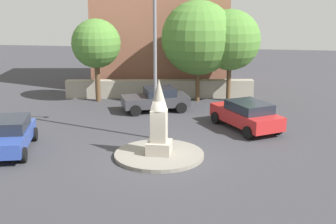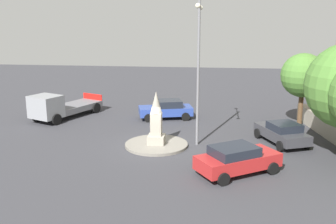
{
  "view_description": "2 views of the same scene",
  "coord_description": "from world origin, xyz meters",
  "px_view_note": "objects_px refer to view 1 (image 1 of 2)",
  "views": [
    {
      "loc": [
        3.04,
        -17.98,
        6.81
      ],
      "look_at": [
        0.42,
        -0.24,
        2.07
      ],
      "focal_mm": 47.98,
      "sensor_mm": 36.0,
      "label": 1
    },
    {
      "loc": [
        22.18,
        3.5,
        7.61
      ],
      "look_at": [
        -0.49,
        0.66,
        2.06
      ],
      "focal_mm": 40.89,
      "sensor_mm": 36.0,
      "label": 2
    }
  ],
  "objects_px": {
    "streetlamp": "(155,28)",
    "corner_building": "(160,23)",
    "car_red_parked_right": "(247,114)",
    "monument": "(159,121)",
    "tree_far_corner": "(230,40)",
    "tree_near_wall": "(96,44)",
    "car_blue_far_side": "(8,135)",
    "tree_mid_cluster": "(198,38)",
    "car_dark_grey_passing": "(156,99)"
  },
  "relations": [
    {
      "from": "monument",
      "to": "car_dark_grey_passing",
      "type": "height_order",
      "value": "monument"
    },
    {
      "from": "streetlamp",
      "to": "tree_far_corner",
      "type": "relative_size",
      "value": 1.5
    },
    {
      "from": "car_red_parked_right",
      "to": "monument",
      "type": "bearing_deg",
      "value": -128.89
    },
    {
      "from": "monument",
      "to": "corner_building",
      "type": "xyz_separation_m",
      "value": [
        -2.58,
        15.86,
        3.07
      ]
    },
    {
      "from": "corner_building",
      "to": "tree_mid_cluster",
      "type": "height_order",
      "value": "corner_building"
    },
    {
      "from": "corner_building",
      "to": "car_dark_grey_passing",
      "type": "bearing_deg",
      "value": -82.2
    },
    {
      "from": "streetlamp",
      "to": "tree_near_wall",
      "type": "bearing_deg",
      "value": 125.19
    },
    {
      "from": "streetlamp",
      "to": "corner_building",
      "type": "distance_m",
      "value": 13.55
    },
    {
      "from": "streetlamp",
      "to": "tree_near_wall",
      "type": "xyz_separation_m",
      "value": [
        -5.07,
        7.19,
        -1.58
      ]
    },
    {
      "from": "tree_far_corner",
      "to": "monument",
      "type": "bearing_deg",
      "value": -104.05
    },
    {
      "from": "monument",
      "to": "tree_far_corner",
      "type": "xyz_separation_m",
      "value": [
        2.76,
        11.02,
        2.35
      ]
    },
    {
      "from": "tree_near_wall",
      "to": "tree_mid_cluster",
      "type": "relative_size",
      "value": 0.82
    },
    {
      "from": "monument",
      "to": "car_dark_grey_passing",
      "type": "bearing_deg",
      "value": 100.7
    },
    {
      "from": "monument",
      "to": "tree_far_corner",
      "type": "relative_size",
      "value": 0.55
    },
    {
      "from": "car_blue_far_side",
      "to": "tree_mid_cluster",
      "type": "xyz_separation_m",
      "value": [
        7.49,
        10.97,
        3.33
      ]
    },
    {
      "from": "streetlamp",
      "to": "tree_near_wall",
      "type": "relative_size",
      "value": 1.66
    },
    {
      "from": "streetlamp",
      "to": "car_blue_far_side",
      "type": "height_order",
      "value": "streetlamp"
    },
    {
      "from": "streetlamp",
      "to": "monument",
      "type": "bearing_deg",
      "value": -76.64
    },
    {
      "from": "monument",
      "to": "tree_near_wall",
      "type": "height_order",
      "value": "tree_near_wall"
    },
    {
      "from": "streetlamp",
      "to": "car_dark_grey_passing",
      "type": "bearing_deg",
      "value": 99.44
    },
    {
      "from": "streetlamp",
      "to": "car_dark_grey_passing",
      "type": "height_order",
      "value": "streetlamp"
    },
    {
      "from": "car_blue_far_side",
      "to": "tree_far_corner",
      "type": "height_order",
      "value": "tree_far_corner"
    },
    {
      "from": "monument",
      "to": "car_blue_far_side",
      "type": "height_order",
      "value": "monument"
    },
    {
      "from": "corner_building",
      "to": "tree_near_wall",
      "type": "xyz_separation_m",
      "value": [
        -3.08,
        -6.21,
        -0.96
      ]
    },
    {
      "from": "corner_building",
      "to": "tree_far_corner",
      "type": "xyz_separation_m",
      "value": [
        5.33,
        -4.84,
        -0.73
      ]
    },
    {
      "from": "monument",
      "to": "car_dark_grey_passing",
      "type": "distance_m",
      "value": 7.93
    },
    {
      "from": "streetlamp",
      "to": "car_red_parked_right",
      "type": "height_order",
      "value": "streetlamp"
    },
    {
      "from": "car_blue_far_side",
      "to": "tree_near_wall",
      "type": "distance_m",
      "value": 10.42
    },
    {
      "from": "monument",
      "to": "car_red_parked_right",
      "type": "height_order",
      "value": "monument"
    },
    {
      "from": "tree_mid_cluster",
      "to": "car_red_parked_right",
      "type": "bearing_deg",
      "value": -63.14
    },
    {
      "from": "tree_mid_cluster",
      "to": "tree_far_corner",
      "type": "bearing_deg",
      "value": 9.23
    },
    {
      "from": "car_dark_grey_passing",
      "to": "tree_mid_cluster",
      "type": "bearing_deg",
      "value": 53.02
    },
    {
      "from": "streetlamp",
      "to": "corner_building",
      "type": "bearing_deg",
      "value": 98.45
    },
    {
      "from": "monument",
      "to": "tree_near_wall",
      "type": "bearing_deg",
      "value": 120.36
    },
    {
      "from": "car_red_parked_right",
      "to": "car_dark_grey_passing",
      "type": "bearing_deg",
      "value": 149.92
    },
    {
      "from": "corner_building",
      "to": "tree_far_corner",
      "type": "distance_m",
      "value": 7.24
    },
    {
      "from": "corner_building",
      "to": "monument",
      "type": "bearing_deg",
      "value": -80.77
    },
    {
      "from": "car_blue_far_side",
      "to": "tree_far_corner",
      "type": "xyz_separation_m",
      "value": [
        9.49,
        11.3,
        3.19
      ]
    },
    {
      "from": "corner_building",
      "to": "tree_mid_cluster",
      "type": "xyz_separation_m",
      "value": [
        3.33,
        -5.17,
        -0.59
      ]
    },
    {
      "from": "car_red_parked_right",
      "to": "car_dark_grey_passing",
      "type": "height_order",
      "value": "car_red_parked_right"
    },
    {
      "from": "car_red_parked_right",
      "to": "tree_far_corner",
      "type": "height_order",
      "value": "tree_far_corner"
    },
    {
      "from": "car_dark_grey_passing",
      "to": "car_blue_far_side",
      "type": "relative_size",
      "value": 0.97
    },
    {
      "from": "tree_far_corner",
      "to": "tree_mid_cluster",
      "type": "bearing_deg",
      "value": -170.77
    },
    {
      "from": "car_blue_far_side",
      "to": "tree_far_corner",
      "type": "relative_size",
      "value": 0.75
    },
    {
      "from": "car_red_parked_right",
      "to": "car_blue_far_side",
      "type": "bearing_deg",
      "value": -154.69
    },
    {
      "from": "streetlamp",
      "to": "car_blue_far_side",
      "type": "bearing_deg",
      "value": -155.96
    },
    {
      "from": "car_red_parked_right",
      "to": "corner_building",
      "type": "bearing_deg",
      "value": 119.71
    },
    {
      "from": "streetlamp",
      "to": "tree_far_corner",
      "type": "xyz_separation_m",
      "value": [
        3.34,
        8.55,
        -1.35
      ]
    },
    {
      "from": "tree_near_wall",
      "to": "car_blue_far_side",
      "type": "bearing_deg",
      "value": -96.23
    },
    {
      "from": "monument",
      "to": "tree_far_corner",
      "type": "bearing_deg",
      "value": 75.95
    }
  ]
}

